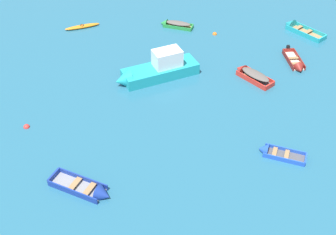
{
  "coord_description": "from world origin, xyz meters",
  "views": [
    {
      "loc": [
        -3.16,
        -1.27,
        20.55
      ],
      "look_at": [
        0.0,
        23.3,
        0.15
      ],
      "focal_mm": 46.84,
      "sensor_mm": 36.0,
      "label": 1
    }
  ],
  "objects_px": {
    "rowboat_turquoise_midfield_right": "(296,28)",
    "motor_launch_turquoise_outer_right": "(155,70)",
    "rowboat_deep_blue_cluster_outer": "(92,191)",
    "kayak_orange_far_left": "(82,26)",
    "rowboat_blue_back_row_left": "(272,152)",
    "rowboat_red_cluster_inner": "(250,74)",
    "mooring_buoy_between_boats_left": "(27,127)",
    "rowboat_green_back_row_right": "(173,24)",
    "rowboat_maroon_near_left": "(296,64)",
    "mooring_buoy_central": "(215,34)"
  },
  "relations": [
    {
      "from": "rowboat_red_cluster_inner",
      "to": "motor_launch_turquoise_outer_right",
      "type": "relative_size",
      "value": 0.49
    },
    {
      "from": "mooring_buoy_central",
      "to": "kayak_orange_far_left",
      "type": "bearing_deg",
      "value": 166.96
    },
    {
      "from": "motor_launch_turquoise_outer_right",
      "to": "mooring_buoy_between_boats_left",
      "type": "height_order",
      "value": "motor_launch_turquoise_outer_right"
    },
    {
      "from": "rowboat_deep_blue_cluster_outer",
      "to": "motor_launch_turquoise_outer_right",
      "type": "distance_m",
      "value": 13.02
    },
    {
      "from": "rowboat_maroon_near_left",
      "to": "rowboat_red_cluster_inner",
      "type": "distance_m",
      "value": 4.57
    },
    {
      "from": "motor_launch_turquoise_outer_right",
      "to": "mooring_buoy_between_boats_left",
      "type": "relative_size",
      "value": 15.98
    },
    {
      "from": "rowboat_blue_back_row_left",
      "to": "kayak_orange_far_left",
      "type": "height_order",
      "value": "rowboat_blue_back_row_left"
    },
    {
      "from": "rowboat_turquoise_midfield_right",
      "to": "rowboat_green_back_row_right",
      "type": "relative_size",
      "value": 1.28
    },
    {
      "from": "rowboat_blue_back_row_left",
      "to": "motor_launch_turquoise_outer_right",
      "type": "relative_size",
      "value": 0.45
    },
    {
      "from": "rowboat_turquoise_midfield_right",
      "to": "motor_launch_turquoise_outer_right",
      "type": "height_order",
      "value": "motor_launch_turquoise_outer_right"
    },
    {
      "from": "rowboat_turquoise_midfield_right",
      "to": "rowboat_red_cluster_inner",
      "type": "relative_size",
      "value": 1.19
    },
    {
      "from": "rowboat_red_cluster_inner",
      "to": "kayak_orange_far_left",
      "type": "distance_m",
      "value": 17.47
    },
    {
      "from": "rowboat_maroon_near_left",
      "to": "motor_launch_turquoise_outer_right",
      "type": "distance_m",
      "value": 12.22
    },
    {
      "from": "rowboat_maroon_near_left",
      "to": "rowboat_deep_blue_cluster_outer",
      "type": "distance_m",
      "value": 21.17
    },
    {
      "from": "rowboat_red_cluster_inner",
      "to": "kayak_orange_far_left",
      "type": "bearing_deg",
      "value": 143.21
    },
    {
      "from": "kayak_orange_far_left",
      "to": "mooring_buoy_central",
      "type": "bearing_deg",
      "value": -13.04
    },
    {
      "from": "motor_launch_turquoise_outer_right",
      "to": "rowboat_green_back_row_right",
      "type": "bearing_deg",
      "value": 72.78
    },
    {
      "from": "mooring_buoy_central",
      "to": "mooring_buoy_between_boats_left",
      "type": "bearing_deg",
      "value": -144.33
    },
    {
      "from": "rowboat_blue_back_row_left",
      "to": "rowboat_deep_blue_cluster_outer",
      "type": "xyz_separation_m",
      "value": [
        -11.95,
        -1.95,
        0.05
      ]
    },
    {
      "from": "rowboat_blue_back_row_left",
      "to": "rowboat_maroon_near_left",
      "type": "bearing_deg",
      "value": 62.0
    },
    {
      "from": "rowboat_red_cluster_inner",
      "to": "rowboat_blue_back_row_left",
      "type": "bearing_deg",
      "value": -96.17
    },
    {
      "from": "rowboat_turquoise_midfield_right",
      "to": "mooring_buoy_central",
      "type": "height_order",
      "value": "rowboat_turquoise_midfield_right"
    },
    {
      "from": "rowboat_deep_blue_cluster_outer",
      "to": "kayak_orange_far_left",
      "type": "height_order",
      "value": "rowboat_deep_blue_cluster_outer"
    },
    {
      "from": "rowboat_blue_back_row_left",
      "to": "mooring_buoy_between_boats_left",
      "type": "relative_size",
      "value": 7.15
    },
    {
      "from": "rowboat_green_back_row_right",
      "to": "mooring_buoy_between_boats_left",
      "type": "height_order",
      "value": "rowboat_green_back_row_right"
    },
    {
      "from": "rowboat_maroon_near_left",
      "to": "mooring_buoy_between_boats_left",
      "type": "height_order",
      "value": "rowboat_maroon_near_left"
    },
    {
      "from": "rowboat_deep_blue_cluster_outer",
      "to": "rowboat_blue_back_row_left",
      "type": "bearing_deg",
      "value": 9.26
    },
    {
      "from": "rowboat_green_back_row_right",
      "to": "motor_launch_turquoise_outer_right",
      "type": "bearing_deg",
      "value": -107.22
    },
    {
      "from": "rowboat_turquoise_midfield_right",
      "to": "rowboat_blue_back_row_left",
      "type": "xyz_separation_m",
      "value": [
        -7.68,
        -16.5,
        -0.05
      ]
    },
    {
      "from": "rowboat_green_back_row_right",
      "to": "kayak_orange_far_left",
      "type": "distance_m",
      "value": 8.95
    },
    {
      "from": "kayak_orange_far_left",
      "to": "mooring_buoy_between_boats_left",
      "type": "relative_size",
      "value": 7.63
    },
    {
      "from": "rowboat_green_back_row_right",
      "to": "mooring_buoy_central",
      "type": "height_order",
      "value": "rowboat_green_back_row_right"
    },
    {
      "from": "rowboat_blue_back_row_left",
      "to": "rowboat_turquoise_midfield_right",
      "type": "bearing_deg",
      "value": 65.03
    },
    {
      "from": "rowboat_turquoise_midfield_right",
      "to": "rowboat_red_cluster_inner",
      "type": "bearing_deg",
      "value": -132.04
    },
    {
      "from": "rowboat_green_back_row_right",
      "to": "mooring_buoy_between_boats_left",
      "type": "distance_m",
      "value": 18.64
    },
    {
      "from": "rowboat_red_cluster_inner",
      "to": "rowboat_deep_blue_cluster_outer",
      "type": "height_order",
      "value": "rowboat_deep_blue_cluster_outer"
    },
    {
      "from": "rowboat_blue_back_row_left",
      "to": "kayak_orange_far_left",
      "type": "relative_size",
      "value": 0.94
    },
    {
      "from": "rowboat_red_cluster_inner",
      "to": "kayak_orange_far_left",
      "type": "xyz_separation_m",
      "value": [
        -13.99,
        10.46,
        -0.17
      ]
    },
    {
      "from": "rowboat_deep_blue_cluster_outer",
      "to": "mooring_buoy_between_boats_left",
      "type": "bearing_deg",
      "value": 124.53
    },
    {
      "from": "rowboat_blue_back_row_left",
      "to": "mooring_buoy_between_boats_left",
      "type": "xyz_separation_m",
      "value": [
        -16.66,
        4.9,
        -0.16
      ]
    },
    {
      "from": "rowboat_blue_back_row_left",
      "to": "kayak_orange_far_left",
      "type": "bearing_deg",
      "value": 123.68
    },
    {
      "from": "rowboat_blue_back_row_left",
      "to": "rowboat_deep_blue_cluster_outer",
      "type": "distance_m",
      "value": 12.1
    },
    {
      "from": "rowboat_turquoise_midfield_right",
      "to": "mooring_buoy_between_boats_left",
      "type": "height_order",
      "value": "rowboat_turquoise_midfield_right"
    },
    {
      "from": "motor_launch_turquoise_outer_right",
      "to": "rowboat_blue_back_row_left",
      "type": "bearing_deg",
      "value": -55.8
    },
    {
      "from": "rowboat_turquoise_midfield_right",
      "to": "mooring_buoy_central",
      "type": "bearing_deg",
      "value": 179.29
    },
    {
      "from": "rowboat_maroon_near_left",
      "to": "motor_launch_turquoise_outer_right",
      "type": "height_order",
      "value": "motor_launch_turquoise_outer_right"
    },
    {
      "from": "mooring_buoy_between_boats_left",
      "to": "rowboat_blue_back_row_left",
      "type": "bearing_deg",
      "value": -16.4
    },
    {
      "from": "motor_launch_turquoise_outer_right",
      "to": "rowboat_deep_blue_cluster_outer",
      "type": "bearing_deg",
      "value": -113.32
    },
    {
      "from": "rowboat_maroon_near_left",
      "to": "rowboat_green_back_row_right",
      "type": "bearing_deg",
      "value": 138.24
    },
    {
      "from": "rowboat_turquoise_midfield_right",
      "to": "motor_launch_turquoise_outer_right",
      "type": "xyz_separation_m",
      "value": [
        -14.48,
        -6.5,
        0.55
      ]
    }
  ]
}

